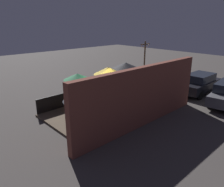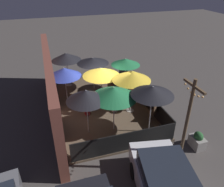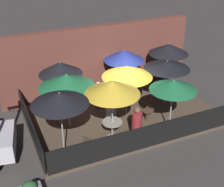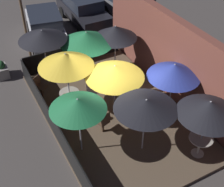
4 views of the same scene
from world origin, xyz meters
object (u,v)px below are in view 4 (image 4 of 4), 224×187
(patio_chair_1, at_px, (104,122))
(patio_umbrella_0, at_px, (209,108))
(patio_umbrella_2, at_px, (174,70))
(dining_table_1, at_px, (70,95))
(patio_umbrella_7, at_px, (42,35))
(patio_umbrella_5, at_px, (115,71))
(patio_umbrella_1, at_px, (66,60))
(patron_0, at_px, (92,94))
(planter_box, at_px, (2,70))
(patio_chair_0, at_px, (40,86))
(patron_1, at_px, (127,83))
(parked_car_0, at_px, (46,27))
(patio_umbrella_4, at_px, (86,38))
(dining_table_0, at_px, (200,141))
(parked_car_2, at_px, (131,7))
(parked_car_1, at_px, (83,9))
(light_post, at_px, (23,15))
(patio_umbrella_6, at_px, (146,104))
(patio_umbrella_3, at_px, (115,32))
(patio_umbrella_8, at_px, (78,104))
(patron_2, at_px, (67,110))

(patio_chair_1, bearing_deg, patio_umbrella_0, -151.11)
(patio_umbrella_2, distance_m, dining_table_1, 4.08)
(patio_umbrella_7, bearing_deg, patio_umbrella_5, 25.03)
(patio_umbrella_1, distance_m, patron_0, 1.84)
(planter_box, bearing_deg, patio_chair_0, 24.90)
(patio_umbrella_1, height_order, planter_box, patio_umbrella_1)
(patio_umbrella_7, xyz_separation_m, patron_1, (2.36, 2.56, -1.70))
(patio_umbrella_0, height_order, planter_box, patio_umbrella_0)
(patron_0, relative_size, parked_car_0, 0.28)
(patio_umbrella_4, relative_size, patio_umbrella_7, 0.94)
(dining_table_0, height_order, parked_car_2, parked_car_2)
(patio_umbrella_0, height_order, parked_car_1, patio_umbrella_0)
(light_post, bearing_deg, patio_umbrella_5, 16.10)
(patio_umbrella_4, relative_size, patio_umbrella_6, 1.08)
(patio_umbrella_6, relative_size, parked_car_0, 0.48)
(planter_box, xyz_separation_m, parked_car_0, (-2.17, 2.85, 0.49))
(patio_umbrella_3, relative_size, planter_box, 2.88)
(patio_umbrella_8, xyz_separation_m, planter_box, (-5.76, -1.37, -1.81))
(patio_chair_0, height_order, light_post, light_post)
(parked_car_2, bearing_deg, patio_umbrella_4, -54.27)
(patio_umbrella_0, bearing_deg, dining_table_0, 14.04)
(dining_table_0, distance_m, patio_chair_0, 6.58)
(dining_table_0, height_order, parked_car_0, parked_car_0)
(patron_1, relative_size, planter_box, 1.56)
(patio_umbrella_4, height_order, parked_car_2, patio_umbrella_4)
(dining_table_0, bearing_deg, light_post, -159.75)
(patio_chair_1, xyz_separation_m, patron_2, (-1.06, -0.96, 0.11))
(patio_chair_0, bearing_deg, patron_2, -23.55)
(patio_chair_0, distance_m, patron_1, 3.55)
(patio_umbrella_8, distance_m, patio_chair_1, 1.89)
(patio_umbrella_3, relative_size, patio_chair_0, 2.47)
(dining_table_0, distance_m, parked_car_1, 11.01)
(patio_umbrella_5, relative_size, patio_umbrella_7, 0.91)
(patio_umbrella_1, distance_m, patio_umbrella_4, 1.89)
(patio_umbrella_4, relative_size, patron_0, 1.85)
(patio_umbrella_1, xyz_separation_m, planter_box, (-3.50, -1.89, -1.94))
(dining_table_0, bearing_deg, patio_umbrella_8, -120.55)
(patio_umbrella_5, height_order, parked_car_1, patio_umbrella_5)
(patio_umbrella_2, relative_size, patio_umbrella_6, 1.00)
(patio_umbrella_2, bearing_deg, parked_car_0, -163.53)
(patio_umbrella_0, bearing_deg, patio_chair_1, -135.41)
(patio_umbrella_6, xyz_separation_m, patio_umbrella_8, (-0.92, -1.85, 0.05))
(light_post, distance_m, parked_car_0, 2.30)
(patio_chair_1, relative_size, patron_1, 0.73)
(patio_umbrella_2, bearing_deg, parked_car_2, 159.43)
(patio_umbrella_5, bearing_deg, light_post, -163.90)
(planter_box, height_order, parked_car_1, parked_car_1)
(dining_table_1, relative_size, parked_car_0, 0.17)
(patio_umbrella_0, height_order, patio_umbrella_7, patio_umbrella_7)
(parked_car_0, bearing_deg, patio_umbrella_7, -6.91)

